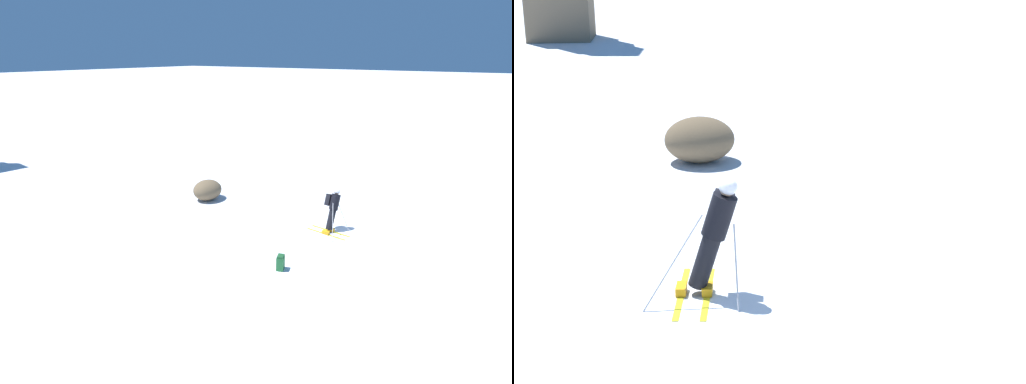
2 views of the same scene
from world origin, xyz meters
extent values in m
plane|color=white|center=(0.00, 0.00, 0.00)|extent=(300.00, 300.00, 0.00)
cube|color=yellow|center=(-0.54, 0.02, 0.01)|extent=(0.24, 1.64, 0.01)
cube|color=yellow|center=(-0.18, -0.02, 0.01)|extent=(0.24, 1.64, 0.01)
cube|color=orange|center=(-0.54, 0.02, 0.07)|extent=(0.17, 0.29, 0.12)
cube|color=orange|center=(-0.18, -0.02, 0.07)|extent=(0.17, 0.29, 0.12)
cylinder|color=black|center=(-0.21, -0.01, 0.49)|extent=(0.50, 0.30, 0.81)
cylinder|color=black|center=(0.00, -0.03, 1.15)|extent=(0.53, 0.38, 0.68)
sphere|color=tan|center=(0.12, -0.04, 1.54)|extent=(0.29, 0.24, 0.27)
sphere|color=silver|center=(0.12, -0.04, 1.56)|extent=(0.33, 0.28, 0.31)
cube|color=black|center=(0.03, 0.23, 1.18)|extent=(0.41, 0.22, 0.50)
cylinder|color=#B7B7BC|center=(-0.63, -0.28, 0.59)|extent=(0.84, 0.46, 1.20)
cylinder|color=#B7B7BC|center=(0.20, -0.35, 0.53)|extent=(0.05, 0.53, 1.06)
ellipsoid|color=brown|center=(-0.23, 6.23, 0.47)|extent=(1.44, 1.22, 0.93)
camera|label=1|loc=(-13.32, -5.71, 6.50)|focal=28.00mm
camera|label=2|loc=(-0.24, -10.71, 5.18)|focal=60.00mm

